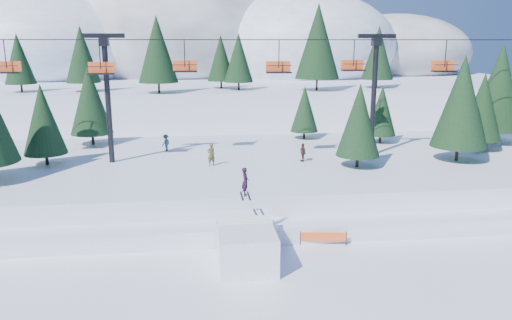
{
  "coord_description": "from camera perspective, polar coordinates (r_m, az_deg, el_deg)",
  "views": [
    {
      "loc": [
        -1.94,
        -22.98,
        12.11
      ],
      "look_at": [
        1.5,
        6.0,
        5.2
      ],
      "focal_mm": 35.0,
      "sensor_mm": 36.0,
      "label": 1
    }
  ],
  "objects": [
    {
      "name": "chairlift",
      "position": [
        41.28,
        -1.71,
        9.45
      ],
      "size": [
        46.0,
        3.21,
        10.28
      ],
      "color": "black",
      "rests_on": "mid_shelf"
    },
    {
      "name": "distant_skiers",
      "position": [
        43.54,
        0.15,
        1.66
      ],
      "size": [
        18.69,
        7.02,
        1.81
      ],
      "color": "#2C4554",
      "rests_on": "mid_shelf"
    },
    {
      "name": "banner_near",
      "position": [
        31.01,
        7.7,
        -8.71
      ],
      "size": [
        2.83,
        0.44,
        0.9
      ],
      "color": "black",
      "rests_on": "ground"
    },
    {
      "name": "mountain_ridge",
      "position": [
        96.41,
        -8.81,
        11.71
      ],
      "size": [
        119.0,
        60.8,
        26.46
      ],
      "color": "white",
      "rests_on": "ground"
    },
    {
      "name": "conifer_stand",
      "position": [
        41.47,
        -2.02,
        6.44
      ],
      "size": [
        61.21,
        17.14,
        9.87
      ],
      "color": "black",
      "rests_on": "mid_shelf"
    },
    {
      "name": "ground",
      "position": [
        26.05,
        -1.77,
        -14.39
      ],
      "size": [
        160.0,
        160.0,
        0.0
      ],
      "primitive_type": "plane",
      "color": "white",
      "rests_on": "ground"
    },
    {
      "name": "banner_far",
      "position": [
        33.87,
        14.57,
        -7.1
      ],
      "size": [
        2.86,
        0.17,
        0.9
      ],
      "color": "black",
      "rests_on": "ground"
    },
    {
      "name": "mid_shelf",
      "position": [
        42.44,
        -3.92,
        -1.53
      ],
      "size": [
        70.0,
        22.0,
        2.5
      ],
      "primitive_type": "cube",
      "color": "white",
      "rests_on": "ground"
    },
    {
      "name": "berm",
      "position": [
        33.12,
        -3.01,
        -7.12
      ],
      "size": [
        70.0,
        6.0,
        1.1
      ],
      "primitive_type": "cube",
      "color": "white",
      "rests_on": "ground"
    },
    {
      "name": "jump_kicker",
      "position": [
        28.0,
        -1.11,
        -9.68
      ],
      "size": [
        3.12,
        4.35,
        5.22
      ],
      "color": "white",
      "rests_on": "ground"
    }
  ]
}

